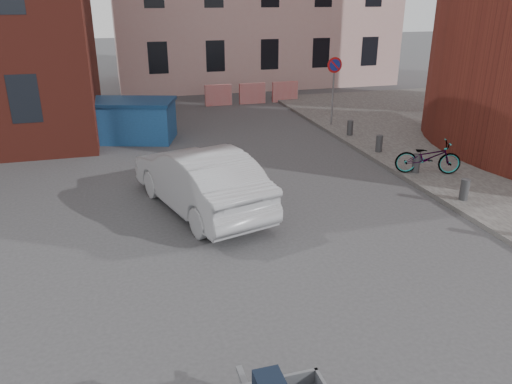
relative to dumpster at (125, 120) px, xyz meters
name	(u,v)px	position (x,y,z in m)	size (l,w,h in m)	color
ground	(248,257)	(2.03, -9.78, -0.74)	(120.00, 120.00, 0.00)	#38383A
no_parking_sign	(334,77)	(8.03, -0.30, 1.27)	(0.60, 0.09, 2.65)	gray
bollards	(416,163)	(8.03, -6.38, -0.35)	(0.22, 9.02, 0.55)	#3A3A3D
barriers	(252,93)	(6.23, 5.22, -0.24)	(4.70, 0.18, 1.00)	red
dumpster	(125,120)	(0.00, 0.00, 0.00)	(3.91, 2.78, 1.48)	#1D4F8D
silver_car	(200,179)	(1.53, -7.08, 0.04)	(1.67, 4.78, 1.57)	#9FA1A6
bicycle	(428,157)	(8.30, -6.53, -0.14)	(0.65, 1.86, 0.98)	black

